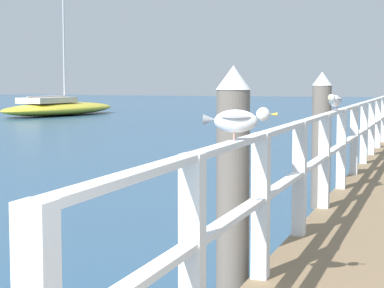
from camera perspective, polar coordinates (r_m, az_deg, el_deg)
The scene contains 6 objects.
pier_railing at distance 14.61m, azimuth 14.18°, elevation 1.80°, with size 0.12×25.20×1.10m.
dock_piling_near at distance 5.99m, azimuth 3.28°, elevation -3.30°, with size 0.29×0.29×2.02m.
dock_piling_far at distance 10.66m, azimuth 10.29°, elevation 0.33°, with size 0.29×0.29×2.02m.
seagull_foreground at distance 4.59m, azimuth 3.62°, elevation 1.95°, with size 0.47×0.23×0.21m.
seagull_background at distance 9.18m, azimuth 11.35°, elevation 3.45°, with size 0.20×0.48×0.21m.
boat_3 at distance 39.07m, azimuth -10.59°, elevation 2.88°, with size 4.34×8.88×11.06m.
Camera 1 is at (0.04, -1.19, 1.90)m, focal length 66.74 mm.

